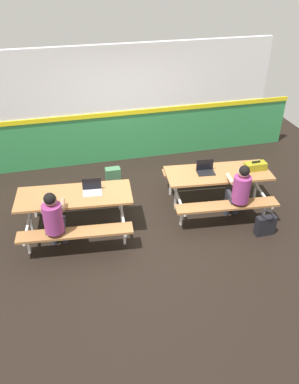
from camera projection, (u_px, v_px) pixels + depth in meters
The scene contains 11 objects.
ground_plane at pixel (149, 216), 7.21m from camera, with size 10.00×10.00×0.02m, color black.
accent_backdrop at pixel (123, 108), 8.46m from camera, with size 8.00×0.14×2.60m.
picnic_table_left at pixel (75, 203), 6.54m from camera, with size 1.99×1.72×0.74m.
picnic_table_right at pixel (217, 180), 7.18m from camera, with size 1.99×1.72×0.74m.
student_nearer at pixel (54, 217), 5.97m from camera, with size 0.39×0.54×1.21m.
student_further at pixel (239, 189), 6.67m from camera, with size 0.39×0.54×1.21m.
laptop_silver at pixel (92, 190), 6.49m from camera, with size 0.34×0.25×0.22m.
laptop_dark at pixel (206, 170), 7.07m from camera, with size 0.34×0.25×0.22m.
toolbox_grey at pixel (255, 166), 7.14m from camera, with size 0.40×0.18×0.18m.
backpack_dark at pixel (113, 178), 7.95m from camera, with size 0.30×0.22×0.44m.
tote_bag_bright at pixel (265, 225), 6.65m from camera, with size 0.34×0.21×0.43m.
Camera 1 is at (-1.40, -5.65, 4.27)m, focal length 36.03 mm.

